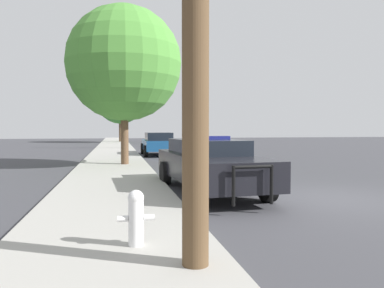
% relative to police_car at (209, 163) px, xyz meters
% --- Properties ---
extents(ground_plane, '(110.00, 110.00, 0.00)m').
position_rel_police_car_xyz_m(ground_plane, '(2.55, -1.51, -0.77)').
color(ground_plane, '#3D3D42').
extents(sidewalk_left, '(3.00, 110.00, 0.13)m').
position_rel_police_car_xyz_m(sidewalk_left, '(-2.55, -1.51, -0.71)').
color(sidewalk_left, '#A3A099').
rests_on(sidewalk_left, ground_plane).
extents(police_car, '(2.28, 5.43, 1.50)m').
position_rel_police_car_xyz_m(police_car, '(0.00, 0.00, 0.00)').
color(police_car, black).
rests_on(police_car, ground_plane).
extents(fire_hydrant, '(0.50, 0.22, 0.75)m').
position_rel_police_car_xyz_m(fire_hydrant, '(-2.19, -4.64, -0.24)').
color(fire_hydrant, white).
rests_on(fire_hydrant, sidewalk_left).
extents(traffic_light, '(4.04, 0.35, 5.67)m').
position_rel_police_car_xyz_m(traffic_light, '(-0.29, 20.74, 3.35)').
color(traffic_light, '#424247').
rests_on(traffic_light, sidewalk_left).
extents(car_background_midblock, '(2.01, 4.47, 1.43)m').
position_rel_police_car_xyz_m(car_background_midblock, '(0.16, 13.62, -0.01)').
color(car_background_midblock, navy).
rests_on(car_background_midblock, ground_plane).
extents(car_background_oncoming, '(1.91, 4.00, 1.32)m').
position_rel_police_car_xyz_m(car_background_oncoming, '(4.70, 23.05, -0.07)').
color(car_background_oncoming, silver).
rests_on(car_background_oncoming, ground_plane).
extents(tree_sidewalk_far, '(5.52, 5.52, 7.59)m').
position_rel_police_car_xyz_m(tree_sidewalk_far, '(-1.88, 34.68, 4.18)').
color(tree_sidewalk_far, brown).
rests_on(tree_sidewalk_far, sidewalk_left).
extents(tree_sidewalk_near, '(5.00, 5.00, 6.89)m').
position_rel_police_car_xyz_m(tree_sidewalk_near, '(-2.06, 6.98, 3.74)').
color(tree_sidewalk_near, brown).
rests_on(tree_sidewalk_near, sidewalk_left).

